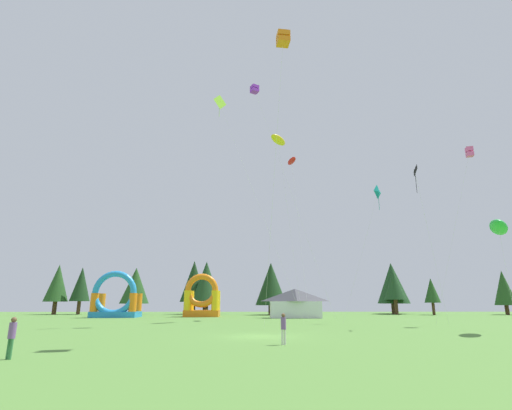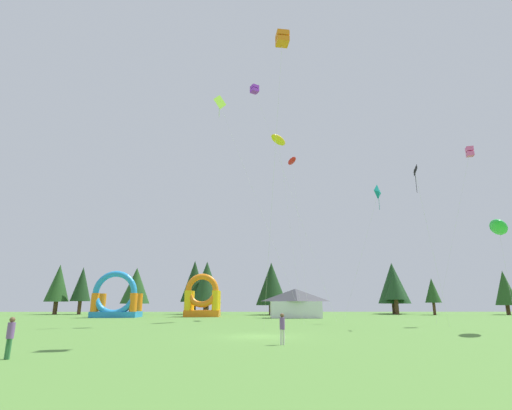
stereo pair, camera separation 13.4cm
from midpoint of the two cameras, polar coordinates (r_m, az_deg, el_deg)
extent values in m
plane|color=#548438|center=(26.55, 0.58, -19.01)|extent=(120.00, 120.00, 0.00)
ellipsoid|color=red|center=(55.30, 5.45, 6.56)|extent=(1.45, 2.50, 0.91)
cylinder|color=silver|center=(50.41, 6.62, -4.20)|extent=(1.12, 4.34, 21.75)
pyramid|color=#8CD826|center=(45.15, -5.48, 14.82)|extent=(1.16, 1.10, 1.33)
cylinder|color=#8CD826|center=(44.67, -5.42, 13.91)|extent=(0.04, 0.04, 1.72)
cylinder|color=silver|center=(40.33, 0.54, -0.10)|extent=(8.96, 0.35, 24.08)
cube|color=#EA599E|center=(48.26, 29.38, 6.63)|extent=(0.84, 0.84, 0.49)
cube|color=#EA599E|center=(48.45, 29.29, 7.28)|extent=(0.84, 0.84, 0.49)
cylinder|color=silver|center=(45.50, 27.47, -3.92)|extent=(5.14, 1.42, 18.16)
ellipsoid|color=yellow|center=(52.18, 3.43, 9.66)|extent=(2.90, 3.39, 1.30)
cylinder|color=silver|center=(51.03, 5.21, -3.48)|extent=(3.17, 4.56, 23.30)
ellipsoid|color=green|center=(35.07, 32.53, -2.82)|extent=(3.01, 3.77, 1.57)
cylinder|color=silver|center=(33.62, 33.50, -9.04)|extent=(1.06, 1.84, 7.80)
cube|color=purple|center=(47.61, -0.14, 16.65)|extent=(1.13, 1.13, 0.38)
cube|color=purple|center=(47.85, -0.14, 17.12)|extent=(1.13, 1.13, 0.38)
cylinder|color=silver|center=(45.27, 5.92, 0.23)|extent=(9.64, 5.34, 26.86)
pyramid|color=black|center=(39.69, 22.58, 4.75)|extent=(0.51, 0.99, 0.95)
cylinder|color=black|center=(39.39, 22.83, 3.23)|extent=(0.04, 0.04, 2.16)
cylinder|color=silver|center=(39.56, 24.83, -5.70)|extent=(2.58, 1.98, 14.35)
cube|color=orange|center=(30.05, 4.10, 23.14)|extent=(0.98, 0.98, 0.41)
cube|color=orange|center=(30.35, 4.08, 23.88)|extent=(0.98, 0.98, 0.41)
cylinder|color=silver|center=(29.57, 2.60, 1.75)|extent=(1.17, 9.17, 20.69)
pyramid|color=#0C7F7A|center=(47.21, 17.95, 1.83)|extent=(1.05, 1.04, 1.28)
cylinder|color=#0C7F7A|center=(46.99, 17.94, 0.57)|extent=(0.04, 0.04, 2.12)
cylinder|color=silver|center=(45.14, 15.55, -7.16)|extent=(4.95, 0.03, 14.69)
cylinder|color=#33723F|center=(19.18, -32.98, -17.55)|extent=(0.15, 0.15, 0.79)
cylinder|color=#33723F|center=(19.06, -32.70, -17.62)|extent=(0.15, 0.15, 0.79)
cylinder|color=#724C8C|center=(19.06, -32.55, -15.49)|extent=(0.37, 0.37, 0.62)
sphere|color=brown|center=(19.04, -32.38, -14.24)|extent=(0.21, 0.21, 0.21)
cylinder|color=silver|center=(21.54, 3.96, -19.07)|extent=(0.15, 0.15, 0.78)
cylinder|color=silver|center=(21.62, 4.34, -19.05)|extent=(0.15, 0.15, 0.78)
cylinder|color=#724C8C|center=(21.53, 4.11, -17.20)|extent=(0.37, 0.37, 0.62)
sphere|color=brown|center=(21.51, 4.09, -16.10)|extent=(0.21, 0.21, 0.21)
cube|color=orange|center=(60.23, -7.93, -15.71)|extent=(5.16, 3.89, 0.93)
cylinder|color=yellow|center=(59.10, -10.05, -13.82)|extent=(1.09, 1.09, 2.87)
cylinder|color=yellow|center=(58.60, -6.00, -13.96)|extent=(1.09, 1.09, 2.87)
cylinder|color=yellow|center=(61.87, -9.63, -13.85)|extent=(1.09, 1.09, 2.87)
cylinder|color=yellow|center=(61.39, -5.76, -13.97)|extent=(1.09, 1.09, 2.87)
torus|color=orange|center=(58.83, -7.99, -12.50)|extent=(4.94, 0.87, 4.94)
cube|color=#268CD8|center=(60.60, -20.05, -15.07)|extent=(6.50, 3.78, 0.81)
cylinder|color=orange|center=(60.23, -22.85, -13.23)|extent=(1.06, 1.06, 2.55)
cylinder|color=orange|center=(58.45, -17.76, -13.66)|extent=(1.06, 1.06, 2.55)
cylinder|color=orange|center=(62.76, -21.92, -13.31)|extent=(1.06, 1.06, 2.55)
cylinder|color=orange|center=(61.06, -17.02, -13.71)|extent=(1.06, 1.06, 2.55)
torus|color=#268CD8|center=(59.29, -20.24, -12.23)|extent=(6.29, 0.85, 6.29)
cube|color=silver|center=(55.10, 6.01, -15.25)|extent=(6.92, 3.14, 2.23)
pyramid|color=#3F3F47|center=(55.10, 5.96, -13.20)|extent=(6.92, 3.14, 1.71)
cylinder|color=#4C331E|center=(77.66, -27.71, -13.44)|extent=(0.73, 0.73, 2.17)
cone|color=#234C1E|center=(77.71, -27.34, -10.27)|extent=(4.03, 4.03, 6.47)
cylinder|color=#4C331E|center=(76.10, -24.80, -13.74)|extent=(0.61, 0.61, 2.24)
cone|color=#193819|center=(76.14, -24.48, -10.67)|extent=(3.38, 3.38, 5.96)
cylinder|color=#4C331E|center=(72.89, -17.66, -14.55)|extent=(0.91, 0.91, 1.84)
cone|color=#234C1E|center=(72.93, -17.42, -11.38)|extent=(5.07, 5.07, 6.27)
cylinder|color=#4C331E|center=(71.98, -9.27, -14.91)|extent=(0.86, 0.86, 2.13)
cone|color=#193819|center=(72.05, -9.12, -11.14)|extent=(4.78, 4.78, 7.35)
cylinder|color=#4C331E|center=(70.59, -7.42, -15.09)|extent=(0.96, 0.96, 1.89)
cone|color=#1E4221|center=(70.66, -7.30, -11.34)|extent=(5.32, 5.32, 7.37)
cylinder|color=#4C331E|center=(66.99, 2.42, -15.38)|extent=(0.96, 0.96, 1.59)
cone|color=#193819|center=(67.04, 2.38, -11.63)|extent=(5.35, 5.35, 7.17)
cylinder|color=#4C331E|center=(73.50, 20.30, -14.08)|extent=(0.68, 0.68, 2.51)
cone|color=#1E4221|center=(73.54, 20.04, -11.17)|extent=(3.80, 3.80, 4.97)
cylinder|color=#4C331E|center=(76.83, 20.09, -14.31)|extent=(1.04, 1.04, 1.83)
cone|color=#1E4221|center=(76.89, 19.79, -10.87)|extent=(5.77, 5.77, 7.43)
cylinder|color=#4C331E|center=(73.38, 25.10, -13.84)|extent=(0.47, 0.47, 2.00)
cone|color=#234C1E|center=(73.39, 24.84, -11.47)|extent=(2.61, 2.61, 4.10)
cylinder|color=#4C331E|center=(80.27, 33.50, -12.92)|extent=(0.63, 0.63, 1.59)
cone|color=#234C1E|center=(80.29, 33.14, -10.28)|extent=(3.51, 3.51, 5.87)
camera|label=1|loc=(0.07, -89.91, -0.02)|focal=26.82mm
camera|label=2|loc=(0.07, 90.09, 0.02)|focal=26.82mm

